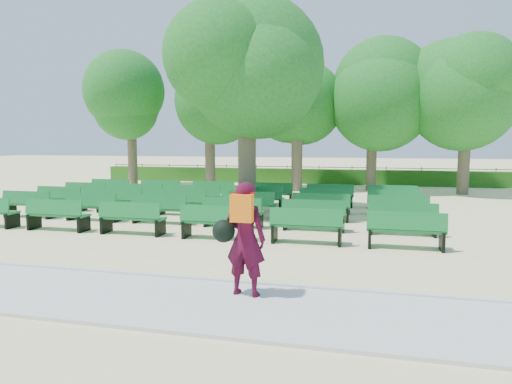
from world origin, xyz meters
TOP-DOWN VIEW (x-y plane):
  - ground at (0.00, 0.00)m, footprint 120.00×120.00m
  - paving at (0.00, -7.40)m, footprint 30.00×2.20m
  - curb at (0.00, -6.25)m, footprint 30.00×0.12m
  - hedge at (0.00, 14.00)m, footprint 26.00×0.70m
  - fence at (0.00, 14.40)m, footprint 26.00×0.10m
  - tree_line at (0.00, 10.00)m, footprint 21.80×6.80m
  - bench_array at (-1.14, 0.85)m, footprint 1.85×0.65m
  - tree_among at (-0.20, 1.60)m, footprint 4.77×4.77m
  - person at (2.00, -6.88)m, footprint 0.90×0.56m

SIDE VIEW (x-z plane):
  - ground at x=0.00m, z-range 0.00..0.00m
  - fence at x=0.00m, z-range -0.51..0.51m
  - tree_line at x=0.00m, z-range -3.52..3.52m
  - paving at x=0.00m, z-range 0.00..0.06m
  - curb at x=0.00m, z-range 0.00..0.10m
  - bench_array at x=-1.14m, z-range -0.48..0.67m
  - hedge at x=0.00m, z-range 0.00..0.90m
  - person at x=2.00m, z-range 0.09..1.96m
  - tree_among at x=-0.20m, z-range 1.30..8.29m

